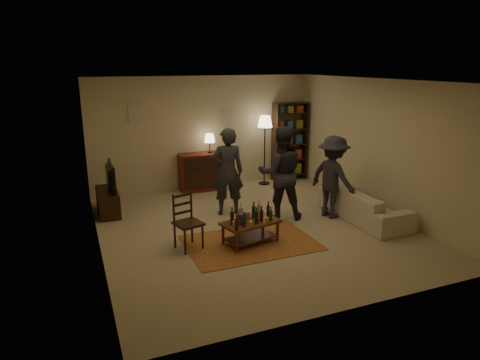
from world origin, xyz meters
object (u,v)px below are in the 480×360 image
bookshelf (290,141)px  floor_lamp (265,126)px  dining_chair (186,219)px  person_left (228,172)px  coffee_table (250,223)px  person_right (281,173)px  tv_stand (108,196)px  sofa (363,204)px  person_by_sofa (333,177)px  dresser (201,171)px

bookshelf → floor_lamp: (-0.79, -0.16, 0.44)m
dining_chair → person_left: (1.21, 1.30, 0.39)m
coffee_table → bookshelf: (2.58, 3.44, 0.67)m
coffee_table → person_right: size_ratio=0.58×
bookshelf → tv_stand: bearing=-168.2°
sofa → person_by_sofa: person_by_sofa is taller
person_left → person_right: (0.88, -0.61, 0.03)m
sofa → person_right: (-1.50, 0.68, 0.62)m
person_left → person_right: size_ratio=0.96×
floor_lamp → person_right: (-0.75, -2.34, -0.56)m
floor_lamp → sofa: (0.75, -3.02, -1.17)m
bookshelf → floor_lamp: bookshelf is taller
dining_chair → sofa: size_ratio=0.46×
tv_stand → person_left: size_ratio=0.60×
bookshelf → person_right: (-1.54, -2.50, -0.11)m
sofa → person_by_sofa: (-0.50, 0.36, 0.51)m
bookshelf → sofa: size_ratio=0.97×
coffee_table → bookshelf: size_ratio=0.53×
tv_stand → bookshelf: bearing=11.8°
tv_stand → bookshelf: bookshelf is taller
tv_stand → dresser: size_ratio=0.78×
coffee_table → person_by_sofa: 2.18m
dining_chair → person_by_sofa: (3.09, 0.38, 0.32)m
bookshelf → person_by_sofa: size_ratio=1.23×
sofa → person_left: (-2.38, 1.29, 0.58)m
floor_lamp → dining_chair: bearing=-133.2°
bookshelf → floor_lamp: size_ratio=1.16×
tv_stand → person_by_sofa: 4.55m
person_left → sofa: bearing=163.6°
person_by_sofa → tv_stand: bearing=50.3°
person_by_sofa → bookshelf: bearing=-26.8°
dining_chair → bookshelf: 4.86m
dresser → floor_lamp: size_ratio=0.78×
person_left → dining_chair: bearing=59.0°
person_left → coffee_table: bearing=96.0°
sofa → person_right: size_ratio=1.13×
coffee_table → bookshelf: 4.35m
sofa → person_right: 1.75m
floor_lamp → person_right: person_right is taller
person_right → bookshelf: bearing=-103.9°
bookshelf → person_left: (-2.42, -1.89, -0.15)m
dresser → tv_stand: bearing=-157.9°
floor_lamp → person_right: 2.52m
tv_stand → bookshelf: (4.69, 0.98, 0.65)m
bookshelf → person_right: bearing=-121.6°
floor_lamp → person_left: bearing=-133.3°
bookshelf → dresser: bearing=-178.4°
dining_chair → person_left: person_left is taller
coffee_table → tv_stand: bearing=130.6°
person_right → person_by_sofa: (1.00, -0.31, -0.10)m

